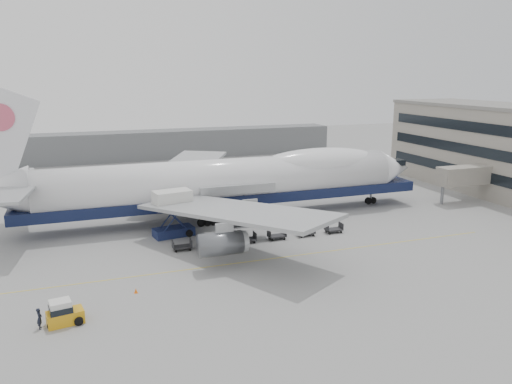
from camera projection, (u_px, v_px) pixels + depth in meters
name	position (u px, v px, depth m)	size (l,w,h in m)	color
ground	(251.00, 243.00, 63.13)	(260.00, 260.00, 0.00)	gray
apron_line	(268.00, 259.00, 57.63)	(60.00, 0.15, 0.01)	gold
hangar	(120.00, 146.00, 123.20)	(110.00, 8.00, 7.00)	slate
airliner	(229.00, 181.00, 73.04)	(67.00, 55.30, 19.98)	white
catering_truck	(173.00, 211.00, 65.19)	(5.53, 4.22, 6.14)	navy
baggage_tug	(63.00, 313.00, 42.48)	(3.20, 2.08, 2.18)	orange
ground_worker	(40.00, 318.00, 41.71)	(0.67, 0.44, 1.84)	black
traffic_cone	(136.00, 291.00, 48.68)	(0.35, 0.35, 0.51)	orange
dolly_0	(182.00, 246.00, 60.43)	(2.30, 1.35, 1.30)	#2D2D30
dolly_1	(215.00, 242.00, 61.78)	(2.30, 1.35, 1.30)	#2D2D30
dolly_2	(247.00, 239.00, 63.13)	(2.30, 1.35, 1.30)	#2D2D30
dolly_3	(277.00, 235.00, 64.49)	(2.30, 1.35, 1.30)	#2D2D30
dolly_4	(306.00, 232.00, 65.84)	(2.30, 1.35, 1.30)	#2D2D30
dolly_5	(334.00, 229.00, 67.19)	(2.30, 1.35, 1.30)	#2D2D30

